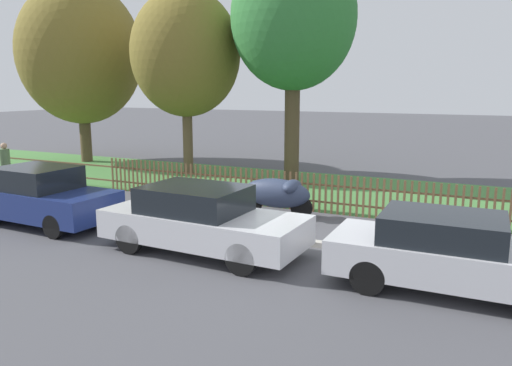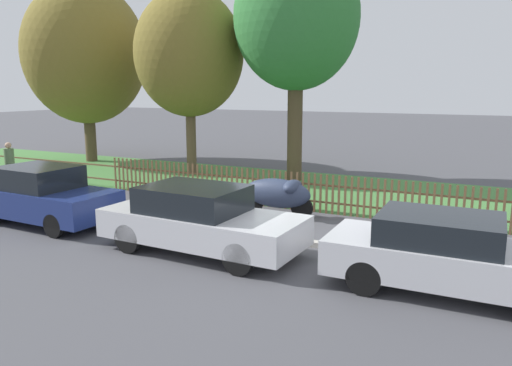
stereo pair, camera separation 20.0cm
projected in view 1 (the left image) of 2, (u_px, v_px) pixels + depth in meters
The scene contains 12 objects.
ground_plane at pixel (259, 240), 11.50m from camera, with size 120.00×120.00×0.00m, color #4C4C51.
kerb_stone at pixel (261, 236), 11.58m from camera, with size 41.97×0.20×0.12m, color #B2ADA3.
grass_strip at pixel (336, 191), 16.95m from camera, with size 41.97×6.25×0.01m, color #477F3D.
park_fence at pixel (305, 192), 14.09m from camera, with size 41.97×0.05×1.10m.
parked_car_black_saloon at pixel (42, 196), 12.69m from camera, with size 3.95×1.81×1.48m.
parked_car_navy_estate at pixel (201, 219), 10.52m from camera, with size 4.41×1.91×1.41m.
parked_car_red_compact at pixel (451, 253), 8.49m from camera, with size 4.17×1.71×1.34m.
covered_motorcycle at pixel (278, 193), 13.50m from camera, with size 2.06×0.83×1.03m.
tree_nearest_kerb at pixel (80, 53), 22.75m from camera, with size 5.57×5.57×8.20m.
tree_behind_motorcycle at pixel (186, 54), 19.61m from camera, with size 4.32×4.32×7.26m.
tree_mid_park at pixel (293, 18), 17.79m from camera, with size 4.51×4.51×8.52m.
pedestrian_near_fence at pixel (5, 163), 17.13m from camera, with size 0.33×0.37×1.60m.
Camera 1 is at (4.71, -9.99, 3.45)m, focal length 35.00 mm.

